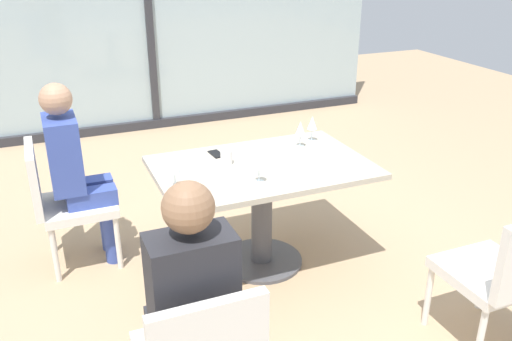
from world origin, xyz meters
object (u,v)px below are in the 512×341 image
at_px(chair_front_right, 505,271).
at_px(wine_glass_0, 300,129).
at_px(chair_far_left, 62,198).
at_px(wine_glass_2, 259,161).
at_px(coffee_cup, 226,157).
at_px(dining_table_main, 262,189).
at_px(wine_glass_1, 312,123).
at_px(wine_glass_3, 174,166).
at_px(person_front_left, 190,302).
at_px(person_far_left, 76,167).
at_px(cell_phone_on_table, 216,154).

height_order(chair_front_right, wine_glass_0, wine_glass_0).
distance_m(chair_far_left, wine_glass_2, 1.37).
bearing_deg(coffee_cup, dining_table_main, -26.30).
bearing_deg(wine_glass_1, wine_glass_2, -140.67).
relative_size(chair_front_right, coffee_cup, 9.67).
relative_size(wine_glass_3, coffee_cup, 2.06).
distance_m(person_front_left, person_far_left, 1.69).
height_order(chair_front_right, person_far_left, person_far_left).
xyz_separation_m(chair_far_left, wine_glass_1, (1.72, -0.23, 0.37)).
bearing_deg(dining_table_main, wine_glass_1, 28.53).
bearing_deg(chair_far_left, wine_glass_3, -44.94).
xyz_separation_m(person_front_left, person_far_left, (-0.29, 1.66, 0.00)).
relative_size(dining_table_main, coffee_cup, 15.16).
relative_size(person_front_left, coffee_cup, 14.00).
distance_m(coffee_cup, cell_phone_on_table, 0.19).
relative_size(dining_table_main, person_front_left, 1.08).
distance_m(person_front_left, wine_glass_3, 1.08).
bearing_deg(person_far_left, wine_glass_0, -11.45).
relative_size(wine_glass_2, coffee_cup, 2.06).
xyz_separation_m(person_front_left, cell_phone_on_table, (0.60, 1.44, 0.03)).
xyz_separation_m(wine_glass_1, wine_glass_2, (-0.63, -0.51, 0.00)).
relative_size(wine_glass_0, coffee_cup, 2.06).
height_order(dining_table_main, person_front_left, person_front_left).
bearing_deg(person_front_left, person_far_left, 99.81).
bearing_deg(dining_table_main, person_far_left, 155.59).
distance_m(dining_table_main, wine_glass_3, 0.68).
distance_m(person_front_left, wine_glass_2, 1.17).
bearing_deg(wine_glass_0, coffee_cup, -170.17).
height_order(chair_front_right, wine_glass_3, wine_glass_3).
distance_m(person_front_left, coffee_cup, 1.40).
xyz_separation_m(chair_far_left, wine_glass_0, (1.59, -0.30, 0.37)).
bearing_deg(dining_table_main, wine_glass_3, -169.36).
distance_m(wine_glass_3, coffee_cup, 0.46).
xyz_separation_m(person_front_left, coffee_cup, (0.61, 1.26, 0.08)).
height_order(wine_glass_0, cell_phone_on_table, wine_glass_0).
bearing_deg(wine_glass_3, person_front_left, -101.80).
height_order(person_far_left, wine_glass_3, person_far_left).
height_order(wine_glass_0, coffee_cup, wine_glass_0).
height_order(chair_far_left, wine_glass_2, wine_glass_2).
xyz_separation_m(person_far_left, cell_phone_on_table, (0.89, -0.22, 0.03)).
xyz_separation_m(wine_glass_1, wine_glass_3, (-1.10, -0.39, 0.00)).
bearing_deg(chair_far_left, wine_glass_2, -34.13).
bearing_deg(wine_glass_3, cell_phone_on_table, 45.75).
relative_size(wine_glass_1, cell_phone_on_table, 1.28).
bearing_deg(person_front_left, dining_table_main, 54.81).
bearing_deg(wine_glass_1, chair_far_left, 172.48).
distance_m(person_far_left, wine_glass_0, 1.52).
height_order(wine_glass_1, wine_glass_3, same).
bearing_deg(person_far_left, coffee_cup, -23.96).
distance_m(dining_table_main, wine_glass_0, 0.52).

